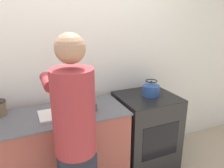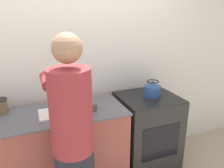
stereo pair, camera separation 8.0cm
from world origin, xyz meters
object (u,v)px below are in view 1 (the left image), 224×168
Objects in this scene: kettle at (151,89)px; cutting_board at (58,114)px; person at (75,134)px; oven at (145,131)px; knife at (61,111)px; bowl_prep at (89,107)px.

cutting_board is at bearing -177.47° from kettle.
oven is at bearing 27.70° from person.
bowl_prep is at bearing -17.67° from knife.
cutting_board is 2.30× the size of bowl_prep.
oven is 1.10m from cutting_board.
person reaches higher than knife.
knife reaches higher than oven.
oven is at bearing 5.61° from bowl_prep.
person reaches higher than kettle.
bowl_prep reaches higher than knife.
cutting_board is 0.30m from bowl_prep.
kettle is (0.04, -0.00, 0.52)m from oven.
person is 4.80× the size of cutting_board.
person is (-0.96, -0.50, 0.46)m from oven.
person is 0.47m from knife.
oven and cutting_board have the same top height.
person is 11.03× the size of bowl_prep.
knife reaches higher than cutting_board.
knife is at bearing 31.56° from cutting_board.
kettle is (1.00, 0.50, 0.07)m from person.
kettle is at bearing -6.44° from oven.
person is 0.50m from bowl_prep.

